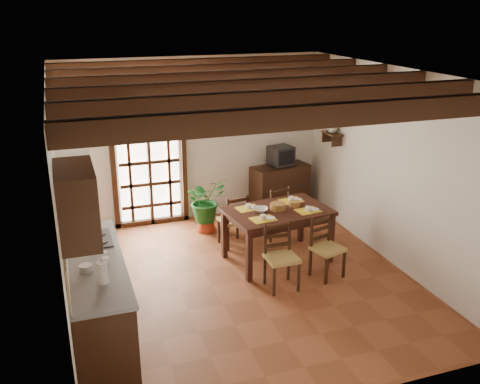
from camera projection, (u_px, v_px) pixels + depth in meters
name	position (u px, v px, depth m)	size (l,w,h in m)	color
ground_plane	(243.00, 281.00, 7.33)	(5.00, 5.00, 0.00)	brown
room_shell	(243.00, 153.00, 6.72)	(4.52, 5.02, 2.81)	silver
ceiling_beams	(243.00, 83.00, 6.43)	(4.50, 4.34, 0.20)	black
french_door	(149.00, 158.00, 8.87)	(1.26, 0.11, 2.32)	white
kitchen_counter	(97.00, 296.00, 6.03)	(0.64, 2.25, 1.38)	black
upper_cabinet	(77.00, 204.00, 4.92)	(0.35, 0.80, 0.70)	black
range_hood	(74.00, 177.00, 6.08)	(0.38, 0.60, 0.54)	white
counter_items	(92.00, 254.00, 5.95)	(0.50, 1.43, 0.25)	black
dining_table	(278.00, 216.00, 7.72)	(1.56, 1.11, 0.79)	#321710
chair_near_left	(281.00, 269.00, 7.08)	(0.41, 0.39, 0.88)	tan
chair_near_right	(327.00, 258.00, 7.38)	(0.48, 0.47, 0.85)	tan
chair_far_left	(233.00, 229.00, 8.35)	(0.45, 0.43, 0.85)	tan
chair_far_right	(274.00, 221.00, 8.64)	(0.49, 0.47, 0.88)	tan
table_setting	(278.00, 205.00, 7.67)	(1.06, 0.71, 0.10)	yellow
table_bowl	(260.00, 210.00, 7.62)	(0.22, 0.22, 0.05)	white
sideboard	(280.00, 189.00, 9.62)	(1.03, 0.46, 0.88)	black
crt_tv	(281.00, 156.00, 9.41)	(0.46, 0.44, 0.33)	black
fuse_box	(277.00, 114.00, 9.42)	(0.25, 0.03, 0.32)	white
plant_pot	(206.00, 225.00, 8.92)	(0.32, 0.32, 0.20)	maroon
potted_plant	(206.00, 199.00, 8.76)	(1.72, 1.47, 1.91)	#144C19
wall_shelf	(332.00, 136.00, 8.91)	(0.20, 0.42, 0.20)	black
shelf_vase	(333.00, 128.00, 8.86)	(0.15, 0.15, 0.15)	#B2BFB2
shelf_flowers	(333.00, 115.00, 8.79)	(0.14, 0.14, 0.36)	yellow
framed_picture	(339.00, 103.00, 8.75)	(0.03, 0.32, 0.32)	brown
pendant_lamp	(277.00, 120.00, 7.35)	(0.36, 0.36, 0.84)	black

